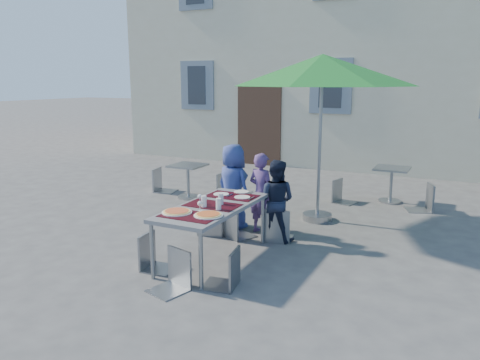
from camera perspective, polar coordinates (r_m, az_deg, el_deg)
The scene contains 23 objects.
ground at distance 6.07m, azimuth -9.85°, elevation -10.89°, with size 90.00×90.00×0.00m, color #444446.
building at distance 16.50m, azimuth 15.45°, elevation 20.38°, with size 13.60×8.20×11.10m.
dining_table at distance 6.14m, azimuth -3.36°, elevation -3.57°, with size 0.80×1.85×0.76m.
pizza_near_left at distance 5.80m, azimuth -7.70°, elevation -3.84°, with size 0.37×0.37×0.03m.
pizza_near_right at distance 5.63m, azimuth -3.89°, elevation -4.25°, with size 0.35×0.35×0.03m.
glassware at distance 6.01m, azimuth -3.50°, elevation -2.62°, with size 0.43×0.46×0.15m.
place_settings at distance 6.65m, azimuth -0.59°, elevation -1.75°, with size 0.60×0.50×0.01m.
child_0 at distance 7.51m, azimuth -0.85°, elevation -0.76°, with size 0.67×0.43×1.36m, color #32418B.
child_1 at distance 7.23m, azimuth 2.63°, elevation -1.65°, with size 0.46×0.30×1.27m, color #583B78.
child_2 at distance 6.92m, azimuth 4.35°, elevation -2.51°, with size 0.59×0.34×1.22m, color #171E33.
chair_0 at distance 7.18m, azimuth -3.58°, elevation -2.66°, with size 0.48×0.49×0.90m.
chair_1 at distance 7.02m, azimuth -0.65°, elevation -2.95°, with size 0.53×0.54×0.91m.
chair_2 at distance 6.90m, azimuth 4.55°, elevation -3.03°, with size 0.49×0.50×0.95m.
chair_3 at distance 6.00m, azimuth -10.62°, elevation -6.10°, with size 0.43×0.42×0.86m.
chair_4 at distance 5.38m, azimuth -1.61°, elevation -8.02°, with size 0.45×0.44×0.86m.
chair_5 at distance 5.38m, azimuth -8.22°, elevation -8.09°, with size 0.47×0.48×0.87m.
patio_umbrella at distance 7.82m, azimuth 10.01°, elevation 12.94°, with size 2.99×2.99×2.76m.
cafe_table_0 at distance 9.51m, azimuth -6.35°, elevation 0.46°, with size 0.64×0.64×0.69m.
bg_chair_l_0 at distance 10.14m, azimuth -9.63°, elevation 1.69°, with size 0.49×0.49×0.94m.
bg_chair_r_0 at distance 9.48m, azimuth -2.83°, elevation 1.28°, with size 0.47×0.46×0.98m.
cafe_table_1 at distance 9.57m, azimuth 17.96°, elevation 0.04°, with size 0.64×0.64×0.69m.
bg_chair_l_1 at distance 9.31m, azimuth 12.33°, elevation 0.30°, with size 0.46×0.46×0.85m.
bg_chair_r_1 at distance 9.13m, azimuth 21.71°, elevation -0.10°, with size 0.55×0.55×0.96m.
Camera 1 is at (3.37, -4.47, 2.35)m, focal length 35.00 mm.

